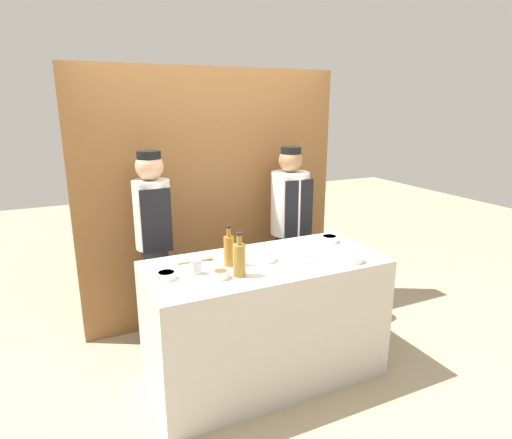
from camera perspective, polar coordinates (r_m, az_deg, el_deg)
ground_plane at (r=3.63m, az=1.18°, el=-19.85°), size 14.00×14.00×0.00m
cabinet_wall at (r=4.15m, az=-6.00°, el=2.88°), size 2.52×0.18×2.40m
counter at (r=3.37m, az=1.22°, el=-13.20°), size 1.76×0.82×0.96m
sauce_bowl_brown at (r=2.88m, az=-4.71°, el=-7.25°), size 0.11×0.11×0.05m
sauce_bowl_yellow at (r=2.92m, az=-11.86°, el=-7.25°), size 0.13×0.13×0.05m
sauce_bowl_red at (r=3.17m, az=1.29°, el=-5.01°), size 0.15×0.15×0.06m
sauce_bowl_white at (r=3.24m, az=12.85°, el=-5.09°), size 0.15×0.15×0.05m
sauce_bowl_green at (r=3.65m, az=9.77°, el=-2.53°), size 0.14×0.14×0.05m
cutting_board at (r=3.27m, az=7.33°, el=-4.92°), size 0.32×0.19×0.02m
bottle_amber at (r=3.07m, az=-3.63°, el=-4.07°), size 0.08×0.08×0.30m
bottle_vinegar at (r=2.88m, az=-2.24°, el=-5.30°), size 0.09×0.09×0.31m
cup_steel at (r=2.96m, az=-8.00°, el=-6.23°), size 0.08×0.08×0.10m
wooden_spoon at (r=3.20m, az=-7.30°, el=-5.31°), size 0.27×0.05×0.03m
chef_left at (r=3.68m, az=-13.39°, el=-2.90°), size 0.30×0.30×1.72m
chef_right at (r=4.13m, az=4.47°, el=-1.11°), size 0.36×0.36×1.70m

